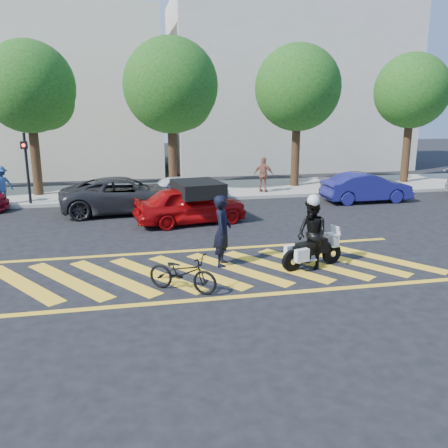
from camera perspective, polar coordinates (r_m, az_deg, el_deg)
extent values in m
plane|color=black|center=(12.88, -0.61, -5.57)|extent=(90.00, 90.00, 0.00)
cube|color=#9E998E|center=(24.39, -6.09, 3.96)|extent=(60.00, 5.00, 0.15)
cube|color=yellow|center=(12.94, -23.05, -6.63)|extent=(2.43, 3.21, 0.01)
cube|color=yellow|center=(12.76, -18.18, -6.48)|extent=(2.43, 3.21, 0.01)
cube|color=yellow|center=(12.67, -13.21, -6.28)|extent=(2.43, 3.21, 0.01)
cube|color=yellow|center=(12.68, -8.21, -6.02)|extent=(2.43, 3.21, 0.01)
cube|color=yellow|center=(12.78, -3.26, -5.73)|extent=(2.43, 3.21, 0.01)
cube|color=yellow|center=(12.97, 1.57, -5.40)|extent=(2.43, 3.21, 0.01)
cube|color=yellow|center=(13.26, 6.22, -5.05)|extent=(2.43, 3.21, 0.01)
cube|color=yellow|center=(13.63, 10.64, -4.68)|extent=(2.43, 3.21, 0.01)
cube|color=yellow|center=(14.07, 14.80, -4.31)|extent=(2.43, 3.21, 0.01)
cube|color=yellow|center=(14.58, 18.68, -3.94)|extent=(2.43, 3.21, 0.01)
cube|color=yellow|center=(11.14, 1.30, -8.77)|extent=(12.00, 0.20, 0.01)
cube|color=yellow|center=(14.65, -2.05, -3.10)|extent=(12.00, 0.20, 0.01)
cube|color=beige|center=(33.39, -22.24, 14.23)|extent=(16.00, 8.00, 10.00)
cube|color=beige|center=(34.82, 7.54, 15.90)|extent=(16.00, 8.00, 11.00)
cylinder|color=black|center=(24.37, -21.74, 7.61)|extent=(0.44, 0.44, 4.00)
sphere|color=#144712|center=(24.27, -22.43, 15.01)|extent=(4.20, 4.20, 4.20)
sphere|color=#144712|center=(24.46, -20.75, 13.66)|extent=(2.73, 2.73, 2.73)
cylinder|color=black|center=(24.12, -6.21, 8.46)|extent=(0.44, 0.44, 4.00)
sphere|color=#144712|center=(24.03, -6.42, 16.23)|extent=(4.60, 4.60, 4.60)
sphere|color=#144712|center=(24.38, -5.00, 14.61)|extent=(2.99, 2.99, 2.99)
cylinder|color=black|center=(25.59, 8.60, 8.71)|extent=(0.44, 0.44, 4.00)
sphere|color=#144712|center=(25.49, 8.87, 15.90)|extent=(4.40, 4.40, 4.40)
sphere|color=#144712|center=(25.97, 9.86, 14.37)|extent=(2.86, 2.86, 2.86)
cylinder|color=black|center=(28.49, 21.10, 8.47)|extent=(0.44, 0.44, 4.00)
sphere|color=#144712|center=(28.41, 21.67, 14.69)|extent=(4.00, 4.00, 4.00)
sphere|color=#144712|center=(28.98, 22.25, 13.41)|extent=(2.60, 2.60, 2.60)
cylinder|color=black|center=(22.26, -22.57, 5.97)|extent=(0.12, 0.12, 3.20)
cube|color=black|center=(21.96, -22.93, 8.74)|extent=(0.28, 0.18, 0.32)
sphere|color=#FF260C|center=(21.86, -22.98, 8.71)|extent=(0.14, 0.14, 0.14)
imported|color=black|center=(13.00, -0.20, -0.82)|extent=(0.69, 0.84, 1.97)
imported|color=black|center=(11.37, -5.01, -5.86)|extent=(1.82, 1.49, 0.93)
cylinder|color=black|center=(12.84, 8.18, -4.40)|extent=(0.59, 0.29, 0.58)
cylinder|color=silver|center=(12.84, 8.18, -4.40)|extent=(0.21, 0.19, 0.18)
cylinder|color=black|center=(13.68, 12.82, -3.45)|extent=(0.59, 0.29, 0.58)
cylinder|color=silver|center=(13.68, 12.82, -3.45)|extent=(0.21, 0.19, 0.18)
cube|color=black|center=(13.16, 10.47, -3.03)|extent=(1.12, 0.54, 0.26)
cube|color=black|center=(13.27, 11.39, -2.13)|extent=(0.46, 0.37, 0.19)
cube|color=black|center=(12.98, 9.74, -2.50)|extent=(0.55, 0.43, 0.11)
cube|color=silver|center=(13.57, 12.91, -1.85)|extent=(0.29, 0.41, 0.35)
cube|color=silver|center=(13.04, 8.11, -3.21)|extent=(0.43, 0.27, 0.34)
cube|color=silver|center=(12.69, 9.35, -3.74)|extent=(0.43, 0.27, 0.34)
imported|color=black|center=(13.05, 10.52, -1.22)|extent=(0.95, 1.08, 1.88)
imported|color=#9F0709|center=(17.82, -4.04, 2.34)|extent=(4.42, 2.39, 1.43)
imported|color=black|center=(20.02, -11.72, 3.44)|extent=(5.41, 2.76, 1.46)
imported|color=silver|center=(21.33, -4.50, 4.14)|extent=(4.02, 1.92, 1.32)
imported|color=navy|center=(22.75, 16.75, 4.23)|extent=(4.09, 1.48, 1.34)
imported|color=#2F4C81|center=(22.79, -25.22, 4.28)|extent=(1.21, 1.16, 1.65)
imported|color=#995B45|center=(23.56, 4.79, 5.93)|extent=(1.06, 0.92, 1.72)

